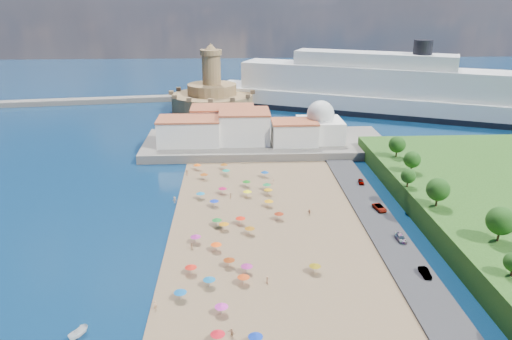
{
  "coord_description": "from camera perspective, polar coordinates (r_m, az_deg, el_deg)",
  "views": [
    {
      "loc": [
        -2.58,
        -106.39,
        54.51
      ],
      "look_at": [
        4.0,
        25.0,
        8.0
      ],
      "focal_mm": 35.0,
      "sensor_mm": 36.0,
      "label": 1
    }
  ],
  "objects": [
    {
      "name": "ground",
      "position": [
        119.57,
        -1.33,
        -7.66
      ],
      "size": [
        700.0,
        700.0,
        0.0
      ],
      "primitive_type": "plane",
      "color": "#071938",
      "rests_on": "ground"
    },
    {
      "name": "terrace",
      "position": [
        187.48,
        1.1,
        3.04
      ],
      "size": [
        90.0,
        36.0,
        3.0
      ],
      "primitive_type": "cube",
      "color": "#59544C",
      "rests_on": "ground"
    },
    {
      "name": "jetty",
      "position": [
        221.12,
        -5.25,
        5.44
      ],
      "size": [
        18.0,
        70.0,
        2.4
      ],
      "primitive_type": "cube",
      "color": "#59544C",
      "rests_on": "ground"
    },
    {
      "name": "breakwater",
      "position": [
        285.75,
        -25.08,
        6.91
      ],
      "size": [
        199.03,
        34.77,
        2.6
      ],
      "primitive_type": "cube",
      "rotation": [
        0.0,
        0.0,
        0.14
      ],
      "color": "#59544C",
      "rests_on": "ground"
    },
    {
      "name": "waterfront_buildings",
      "position": [
        185.97,
        -2.93,
        4.92
      ],
      "size": [
        57.0,
        29.0,
        11.0
      ],
      "color": "silver",
      "rests_on": "terrace"
    },
    {
      "name": "domed_building",
      "position": [
        186.01,
        7.34,
        5.14
      ],
      "size": [
        16.0,
        16.0,
        15.0
      ],
      "color": "silver",
      "rests_on": "terrace"
    },
    {
      "name": "fortress",
      "position": [
        249.2,
        -5.03,
        8.33
      ],
      "size": [
        40.0,
        40.0,
        32.4
      ],
      "color": "#A47B52",
      "rests_on": "ground"
    },
    {
      "name": "cruise_ship",
      "position": [
        248.13,
        13.11,
        8.73
      ],
      "size": [
        156.21,
        87.79,
        35.12
      ],
      "color": "black",
      "rests_on": "ground"
    },
    {
      "name": "beach_parasols",
      "position": [
        108.82,
        -2.49,
        -9.31
      ],
      "size": [
        30.73,
        115.44,
        2.2
      ],
      "color": "gray",
      "rests_on": "beach"
    },
    {
      "name": "beachgoers",
      "position": [
        119.93,
        -4.19,
        -7.03
      ],
      "size": [
        37.21,
        97.06,
        1.86
      ],
      "color": "tan",
      "rests_on": "beach"
    },
    {
      "name": "parked_cars",
      "position": [
        129.7,
        14.78,
        -5.4
      ],
      "size": [
        3.19,
        55.93,
        1.43
      ],
      "color": "gray",
      "rests_on": "promenade"
    },
    {
      "name": "hillside_trees",
      "position": [
        117.77,
        23.07,
        -4.31
      ],
      "size": [
        13.32,
        105.81,
        7.61
      ],
      "color": "#382314",
      "rests_on": "hillside"
    }
  ]
}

